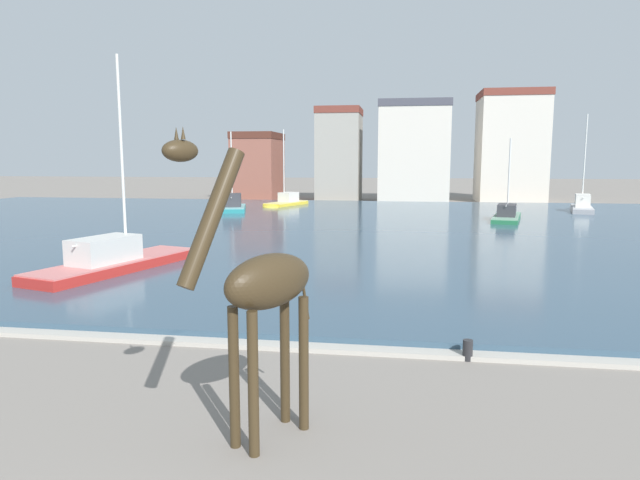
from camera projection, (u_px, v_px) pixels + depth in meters
name	position (u px, v px, depth m)	size (l,w,h in m)	color
harbor_water	(358.00, 228.00, 38.34)	(87.93, 48.74, 0.28)	#334C60
quay_edge_coping	(276.00, 346.00, 14.26)	(87.93, 0.50, 0.12)	#ADA89E
giraffe_statue	(262.00, 289.00, 9.19)	(1.93, 2.74, 5.20)	#382B19
sailboat_teal	(232.00, 207.00, 50.40)	(3.79, 6.82, 7.27)	teal
sailboat_grey	(582.00, 207.00, 49.78)	(3.27, 7.58, 8.76)	#939399
sailboat_red	(125.00, 261.00, 23.43)	(4.37, 9.28, 8.95)	red
sailboat_green	(507.00, 217.00, 42.78)	(3.41, 8.20, 6.40)	#236B42
sailboat_yellow	(285.00, 203.00, 55.89)	(3.86, 6.72, 7.75)	gold
mooring_bollard	(468.00, 350.00, 13.37)	(0.24, 0.24, 0.50)	#232326
townhouse_tall_gabled	(258.00, 166.00, 68.81)	(5.22, 7.50, 8.07)	#8E5142
townhouse_corner_house	(339.00, 154.00, 66.48)	(5.14, 6.25, 10.86)	gray
townhouse_narrow_midrow	(414.00, 152.00, 63.94)	(7.93, 7.35, 11.34)	beige
townhouse_wide_warehouse	(511.00, 147.00, 64.88)	(7.48, 7.37, 12.58)	beige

